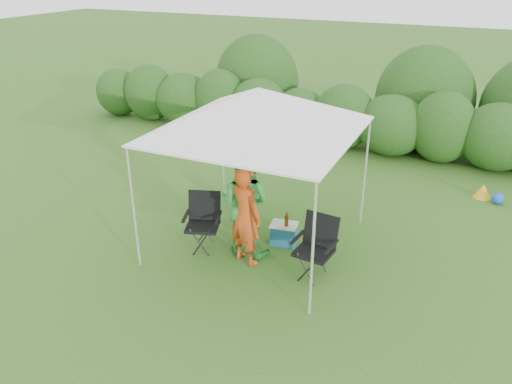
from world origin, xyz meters
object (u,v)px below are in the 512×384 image
at_px(chair_right, 317,243).
at_px(cooler, 284,234).
at_px(woman, 245,203).
at_px(chair_left, 203,217).
at_px(canopy, 258,110).
at_px(man, 245,216).

distance_m(chair_right, cooler, 1.12).
bearing_deg(cooler, woman, -144.03).
relative_size(chair_right, chair_left, 1.01).
bearing_deg(canopy, cooler, 20.19).
relative_size(canopy, man, 1.79).
relative_size(chair_left, woman, 0.54).
bearing_deg(woman, chair_right, 173.19).
xyz_separation_m(man, cooler, (0.38, 0.80, -0.67)).
height_order(chair_left, cooler, chair_left).
height_order(woman, cooler, woman).
distance_m(canopy, chair_right, 2.32).
relative_size(man, woman, 0.93).
distance_m(chair_right, chair_left, 2.08).
relative_size(chair_right, woman, 0.55).
distance_m(canopy, woman, 1.58).
bearing_deg(woman, man, 117.02).
height_order(chair_left, woman, woman).
height_order(man, woman, woman).
height_order(canopy, chair_right, canopy).
bearing_deg(woman, canopy, -104.69).
xyz_separation_m(chair_left, woman, (0.74, 0.14, 0.36)).
height_order(chair_right, chair_left, chair_right).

